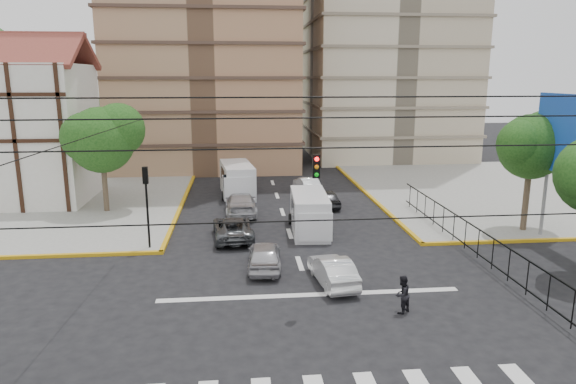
{
  "coord_description": "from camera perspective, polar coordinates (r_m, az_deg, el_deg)",
  "views": [
    {
      "loc": [
        -2.93,
        -19.05,
        9.15
      ],
      "look_at": [
        -0.73,
        3.59,
        4.0
      ],
      "focal_mm": 32.0,
      "sensor_mm": 36.0,
      "label": 1
    }
  ],
  "objects": [
    {
      "name": "ground",
      "position": [
        21.34,
        2.95,
        -12.66
      ],
      "size": [
        160.0,
        160.0,
        0.0
      ],
      "primitive_type": "plane",
      "color": "black",
      "rests_on": "ground"
    },
    {
      "name": "sidewalk_nw",
      "position": [
        43.58,
        -28.48,
        -0.84
      ],
      "size": [
        26.0,
        26.0,
        0.15
      ],
      "primitive_type": "cube",
      "color": "gray",
      "rests_on": "ground"
    },
    {
      "name": "sidewalk_ne",
      "position": [
        46.19,
        24.34,
        0.27
      ],
      "size": [
        26.0,
        26.0,
        0.15
      ],
      "primitive_type": "cube",
      "color": "gray",
      "rests_on": "ground"
    },
    {
      "name": "stop_line",
      "position": [
        22.41,
        2.49,
        -11.34
      ],
      "size": [
        13.0,
        0.4,
        0.01
      ],
      "primitive_type": "cube",
      "color": "silver",
      "rests_on": "ground"
    },
    {
      "name": "tudor_building",
      "position": [
        42.41,
        -27.97,
        6.0
      ],
      "size": [
        10.8,
        8.05,
        12.23
      ],
      "color": "silver",
      "rests_on": "ground"
    },
    {
      "name": "park_fence",
      "position": [
        27.94,
        20.24,
        -7.18
      ],
      "size": [
        0.1,
        22.5,
        1.66
      ],
      "primitive_type": null,
      "color": "black",
      "rests_on": "ground"
    },
    {
      "name": "billboard",
      "position": [
        30.65,
        29.15,
        5.24
      ],
      "size": [
        0.36,
        6.2,
        8.1
      ],
      "color": "slate",
      "rests_on": "ground"
    },
    {
      "name": "tree_park_c",
      "position": [
        33.04,
        25.58,
        4.88
      ],
      "size": [
        4.65,
        3.8,
        7.25
      ],
      "color": "#473828",
      "rests_on": "ground"
    },
    {
      "name": "tree_tudor",
      "position": [
        36.41,
        -19.9,
        5.8
      ],
      "size": [
        5.39,
        4.4,
        7.43
      ],
      "color": "#473828",
      "rests_on": "ground"
    },
    {
      "name": "traffic_light_nw",
      "position": [
        27.95,
        -15.46,
        -0.19
      ],
      "size": [
        0.28,
        0.22,
        4.4
      ],
      "color": "black",
      "rests_on": "ground"
    },
    {
      "name": "traffic_light_hanging",
      "position": [
        17.57,
        4.14,
        2.07
      ],
      "size": [
        18.0,
        9.12,
        0.92
      ],
      "color": "black",
      "rests_on": "ground"
    },
    {
      "name": "van_right_lane",
      "position": [
        30.47,
        2.47,
        -2.52
      ],
      "size": [
        2.27,
        5.24,
        2.32
      ],
      "rotation": [
        0.0,
        0.0,
        -0.05
      ],
      "color": "silver",
      "rests_on": "ground"
    },
    {
      "name": "van_left_lane",
      "position": [
        40.0,
        -5.67,
        1.25
      ],
      "size": [
        2.83,
        5.78,
        2.5
      ],
      "rotation": [
        0.0,
        0.0,
        0.12
      ],
      "color": "silver",
      "rests_on": "ground"
    },
    {
      "name": "car_silver_front_left",
      "position": [
        25.09,
        -2.63,
        -7.0
      ],
      "size": [
        1.82,
        4.06,
        1.35
      ],
      "primitive_type": "imported",
      "rotation": [
        0.0,
        0.0,
        3.09
      ],
      "color": "#B3B3B8",
      "rests_on": "ground"
    },
    {
      "name": "car_white_front_right",
      "position": [
        23.35,
        4.99,
        -8.67
      ],
      "size": [
        1.84,
        4.04,
        1.29
      ],
      "primitive_type": "imported",
      "rotation": [
        0.0,
        0.0,
        3.27
      ],
      "color": "white",
      "rests_on": "ground"
    },
    {
      "name": "car_grey_mid_left",
      "position": [
        29.65,
        -6.14,
        -3.99
      ],
      "size": [
        2.48,
        4.8,
        1.29
      ],
      "primitive_type": "imported",
      "rotation": [
        0.0,
        0.0,
        3.22
      ],
      "color": "#4E5155",
      "rests_on": "ground"
    },
    {
      "name": "car_silver_rear_left",
      "position": [
        34.79,
        -5.27,
        -1.3
      ],
      "size": [
        2.17,
        5.11,
        1.47
      ],
      "primitive_type": "imported",
      "rotation": [
        0.0,
        0.0,
        3.16
      ],
      "color": "silver",
      "rests_on": "ground"
    },
    {
      "name": "car_darkgrey_mid_right",
      "position": [
        36.75,
        4.37,
        -0.71
      ],
      "size": [
        1.61,
        3.7,
        1.24
      ],
      "primitive_type": "imported",
      "rotation": [
        0.0,
        0.0,
        3.18
      ],
      "color": "#292A2C",
      "rests_on": "ground"
    },
    {
      "name": "car_white_rear_right",
      "position": [
        41.08,
        2.11,
        0.79
      ],
      "size": [
        1.95,
        4.07,
        1.29
      ],
      "primitive_type": "imported",
      "rotation": [
        0.0,
        0.0,
        3.3
      ],
      "color": "white",
      "rests_on": "ground"
    },
    {
      "name": "pedestrian_crosswalk",
      "position": [
        21.03,
        12.56,
        -11.05
      ],
      "size": [
        0.95,
        0.92,
        1.54
      ],
      "primitive_type": "imported",
      "rotation": [
        0.0,
        0.0,
        3.79
      ],
      "color": "black",
      "rests_on": "ground"
    }
  ]
}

